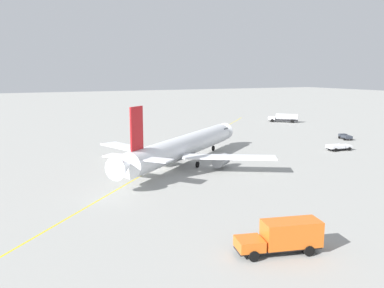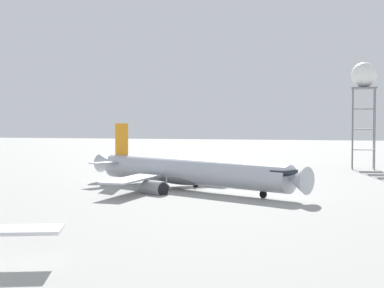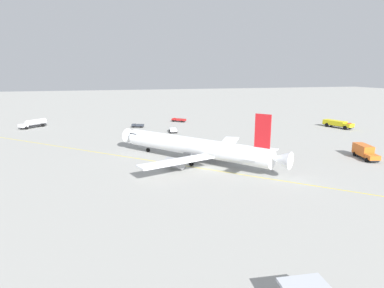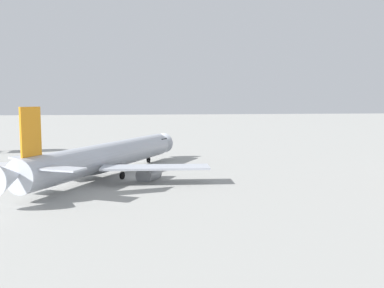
# 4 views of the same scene
# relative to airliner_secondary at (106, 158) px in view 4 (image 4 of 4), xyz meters

# --- Properties ---
(airliner_secondary) EXTENTS (29.92, 39.97, 11.01)m
(airliner_secondary) POSITION_rel_airliner_secondary_xyz_m (0.00, 0.00, 0.00)
(airliner_secondary) COLOR #B2B7C1
(airliner_secondary) RESTS_ON ground_plane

